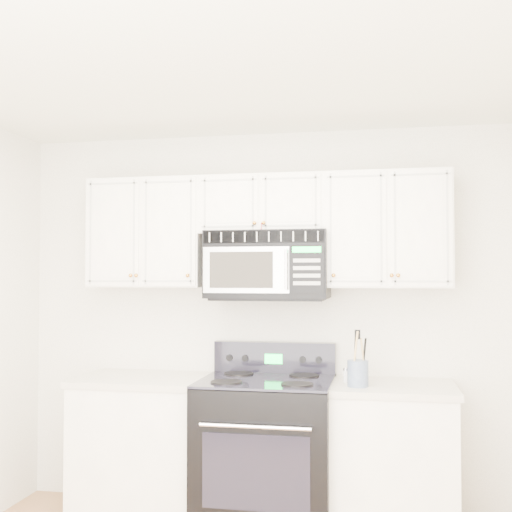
# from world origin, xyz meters

# --- Properties ---
(room) EXTENTS (3.51, 3.51, 2.61)m
(room) POSITION_xyz_m (0.00, 0.00, 1.30)
(room) COLOR olive
(room) RESTS_ON ground
(base_cabinet_left) EXTENTS (0.86, 0.65, 0.92)m
(base_cabinet_left) POSITION_xyz_m (-0.80, 1.44, 0.43)
(base_cabinet_left) COLOR white
(base_cabinet_left) RESTS_ON ground
(base_cabinet_right) EXTENTS (0.86, 0.65, 0.92)m
(base_cabinet_right) POSITION_xyz_m (0.80, 1.44, 0.43)
(base_cabinet_right) COLOR white
(base_cabinet_right) RESTS_ON ground
(range) EXTENTS (0.84, 0.76, 1.14)m
(range) POSITION_xyz_m (0.05, 1.40, 0.48)
(range) COLOR black
(range) RESTS_ON ground
(upper_cabinets) EXTENTS (2.44, 0.37, 0.75)m
(upper_cabinets) POSITION_xyz_m (0.00, 1.58, 1.93)
(upper_cabinets) COLOR white
(upper_cabinets) RESTS_ON ground
(microwave) EXTENTS (0.80, 0.45, 0.44)m
(microwave) POSITION_xyz_m (0.03, 1.54, 1.67)
(microwave) COLOR black
(microwave) RESTS_ON ground
(utensil_crock) EXTENTS (0.13, 0.13, 0.34)m
(utensil_crock) POSITION_xyz_m (0.63, 1.31, 1.01)
(utensil_crock) COLOR slate
(utensil_crock) RESTS_ON base_cabinet_right
(shaker_salt) EXTENTS (0.04, 0.04, 0.09)m
(shaker_salt) POSITION_xyz_m (0.55, 1.46, 0.97)
(shaker_salt) COLOR silver
(shaker_salt) RESTS_ON base_cabinet_right
(shaker_pepper) EXTENTS (0.04, 0.04, 0.11)m
(shaker_pepper) POSITION_xyz_m (0.60, 1.47, 0.97)
(shaker_pepper) COLOR silver
(shaker_pepper) RESTS_ON base_cabinet_right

